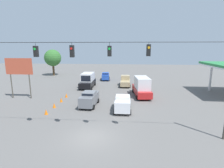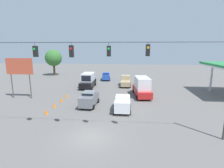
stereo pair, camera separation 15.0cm
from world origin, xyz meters
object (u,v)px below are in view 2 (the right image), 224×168
at_px(traffic_cone_fourth, 66,95).
at_px(roadside_billboard, 19,69).
at_px(pickup_truck_tan_oncoming_deep, 126,81).
at_px(traffic_cone_nearest, 46,112).
at_px(box_truck_black_withflow_far, 88,80).
at_px(tree_horizon_left, 53,58).
at_px(traffic_cone_second, 54,105).
at_px(sedan_white_crossing_near, 123,103).
at_px(box_truck_red_oncoming_far, 142,87).
at_px(sedan_blue_withflow_deep, 106,76).
at_px(sedan_grey_withflow_mid, 89,98).
at_px(traffic_cone_third, 61,100).
at_px(overhead_signal_span, 90,73).

distance_m(traffic_cone_fourth, roadside_billboard, 8.11).
distance_m(pickup_truck_tan_oncoming_deep, traffic_cone_nearest, 19.22).
relative_size(box_truck_black_withflow_far, roadside_billboard, 0.97).
distance_m(box_truck_black_withflow_far, traffic_cone_nearest, 14.99).
xyz_separation_m(roadside_billboard, tree_horizon_left, (4.52, -22.76, 0.35)).
height_order(box_truck_black_withflow_far, pickup_truck_tan_oncoming_deep, box_truck_black_withflow_far).
bearing_deg(pickup_truck_tan_oncoming_deep, traffic_cone_second, 57.55).
bearing_deg(sedan_white_crossing_near, box_truck_red_oncoming_far, -111.90).
bearing_deg(traffic_cone_nearest, traffic_cone_second, -89.04).
bearing_deg(traffic_cone_nearest, sedan_blue_withflow_deep, -100.45).
bearing_deg(traffic_cone_second, pickup_truck_tan_oncoming_deep, -122.45).
distance_m(sedan_blue_withflow_deep, traffic_cone_nearest, 23.50).
xyz_separation_m(sedan_grey_withflow_mid, pickup_truck_tan_oncoming_deep, (-4.70, -13.27, -0.06)).
distance_m(traffic_cone_third, roadside_billboard, 8.24).
bearing_deg(traffic_cone_fourth, box_truck_black_withflow_far, -103.57).
relative_size(sedan_grey_withflow_mid, traffic_cone_second, 6.92).
height_order(pickup_truck_tan_oncoming_deep, traffic_cone_nearest, pickup_truck_tan_oncoming_deep).
distance_m(sedan_grey_withflow_mid, roadside_billboard, 12.24).
distance_m(sedan_white_crossing_near, box_truck_red_oncoming_far, 7.82).
relative_size(pickup_truck_tan_oncoming_deep, traffic_cone_nearest, 7.85).
xyz_separation_m(box_truck_red_oncoming_far, traffic_cone_second, (11.98, 6.82, -1.22)).
xyz_separation_m(sedan_grey_withflow_mid, traffic_cone_nearest, (4.46, 3.61, -0.71)).
distance_m(box_truck_black_withflow_far, box_truck_red_oncoming_far, 11.67).
xyz_separation_m(traffic_cone_second, traffic_cone_third, (-0.01, -2.48, 0.00)).
distance_m(sedan_white_crossing_near, traffic_cone_third, 9.54).
distance_m(overhead_signal_span, box_truck_red_oncoming_far, 15.06).
bearing_deg(traffic_cone_second, roadside_billboard, -29.49).
height_order(overhead_signal_span, traffic_cone_third, overhead_signal_span).
relative_size(sedan_blue_withflow_deep, box_truck_red_oncoming_far, 0.62).
bearing_deg(roadside_billboard, sedan_white_crossing_near, 164.86).
relative_size(box_truck_black_withflow_far, box_truck_red_oncoming_far, 0.89).
bearing_deg(roadside_billboard, pickup_truck_tan_oncoming_deep, -146.68).
bearing_deg(tree_horizon_left, overhead_signal_span, 118.24).
relative_size(sedan_blue_withflow_deep, traffic_cone_second, 6.55).
relative_size(sedan_grey_withflow_mid, pickup_truck_tan_oncoming_deep, 0.88).
bearing_deg(traffic_cone_nearest, tree_horizon_left, -68.52).
distance_m(traffic_cone_second, traffic_cone_third, 2.48).
height_order(sedan_blue_withflow_deep, tree_horizon_left, tree_horizon_left).
bearing_deg(traffic_cone_nearest, pickup_truck_tan_oncoming_deep, -118.48).
xyz_separation_m(pickup_truck_tan_oncoming_deep, traffic_cone_fourth, (9.27, 9.56, -0.65)).
xyz_separation_m(sedan_blue_withflow_deep, box_truck_red_oncoming_far, (-7.68, 13.87, 0.58)).
bearing_deg(box_truck_black_withflow_far, tree_horizon_left, -47.25).
relative_size(overhead_signal_span, traffic_cone_second, 36.37).
xyz_separation_m(box_truck_black_withflow_far, traffic_cone_third, (1.74, 9.95, -1.09)).
relative_size(pickup_truck_tan_oncoming_deep, box_truck_red_oncoming_far, 0.74).
bearing_deg(overhead_signal_span, roadside_billboard, -38.14).
bearing_deg(traffic_cone_fourth, sedan_blue_withflow_deep, -105.48).
height_order(traffic_cone_nearest, traffic_cone_third, same).
bearing_deg(box_truck_black_withflow_far, sedan_white_crossing_near, 119.68).
height_order(box_truck_black_withflow_far, sedan_white_crossing_near, box_truck_black_withflow_far).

